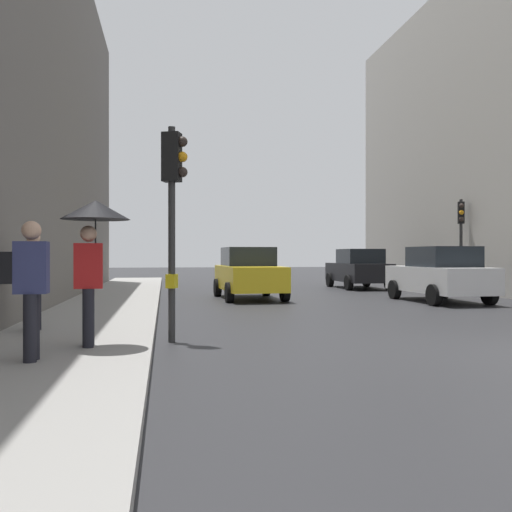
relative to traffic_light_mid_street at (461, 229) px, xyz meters
name	(u,v)px	position (x,y,z in m)	size (l,w,h in m)	color
sidewalk_kerb	(100,315)	(-12.83, -6.50, -2.44)	(2.67, 40.00, 0.16)	gray
traffic_light_mid_street	(461,229)	(0.00, 0.00, 0.00)	(0.34, 0.45, 3.65)	#2D2D2D
traffic_light_near_right	(173,194)	(-11.17, -10.48, 0.03)	(0.45, 0.33, 3.69)	#2D2D2D
car_yellow_taxi	(249,273)	(-8.47, -1.19, -1.64)	(2.17, 4.28, 1.76)	yellow
car_dark_suv	(359,269)	(-2.75, 3.92, -1.64)	(2.03, 4.21, 1.76)	black
car_white_compact	(440,274)	(-2.66, -3.46, -1.64)	(2.11, 4.25, 1.76)	silver
pedestrian_with_umbrella	(93,232)	(-12.34, -11.71, -0.68)	(1.00, 1.00, 2.14)	black
pedestrian_with_grey_backpack	(28,282)	(-13.02, -12.76, -1.35)	(0.60, 0.36, 1.77)	black
pedestrian_with_black_backpack	(31,274)	(-13.65, -9.76, -1.35)	(0.66, 0.47, 1.77)	black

